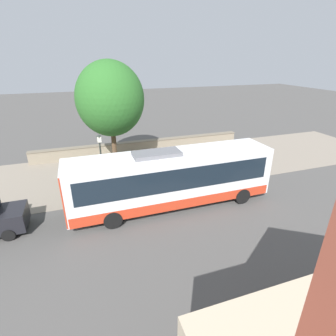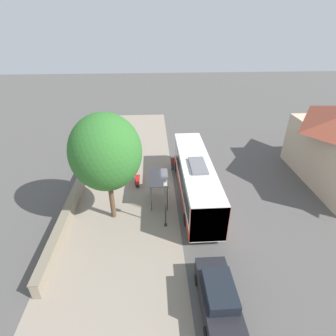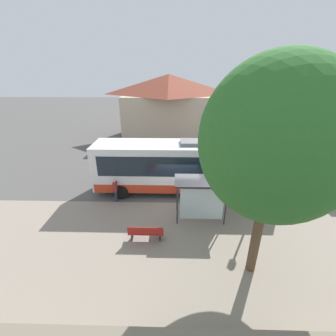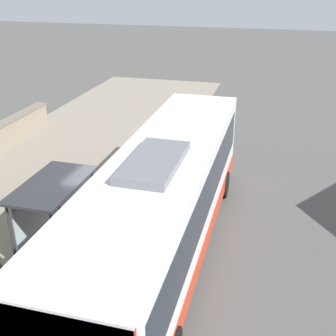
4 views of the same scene
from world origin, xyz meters
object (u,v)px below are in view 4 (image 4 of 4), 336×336
Objects in this scene: bus at (164,202)px; bench at (48,189)px; pedestrian at (156,164)px; bus_shelter at (49,196)px.

bus is 5.77m from bench.
bus reaches higher than bench.
bench is at bearing -146.81° from pedestrian.
bus_shelter reaches higher than pedestrian.
bus_shelter is 1.65× the size of bench.
bench is at bearing 123.10° from bus_shelter.
pedestrian is at bearing 109.21° from bus.
bus_shelter is at bearing -56.90° from bench.
bus_shelter is at bearing -108.30° from pedestrian.
bench is at bearing 156.77° from bus.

